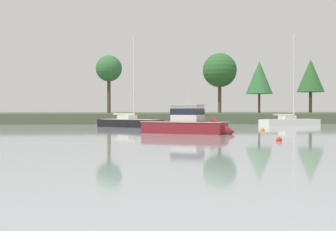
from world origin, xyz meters
TOP-DOWN VIEW (x-y plane):
  - far_shore_bank at (0.00, 93.84)m, footprint 191.42×45.29m
  - sailboat_white at (20.41, 63.56)m, footprint 9.96×5.56m
  - sailboat_black at (-4.11, 59.01)m, footprint 9.29×8.65m
  - cruiser_maroon at (2.26, 41.15)m, footprint 9.94×7.24m
  - mooring_buoy_red at (7.26, 29.33)m, footprint 0.45×0.45m
  - mooring_buoy_orange at (11.14, 46.75)m, footprint 0.49×0.49m
  - shore_tree_left_mid at (15.47, 93.25)m, footprint 7.38×7.38m
  - shore_tree_inland_a at (35.32, 92.10)m, footprint 5.85×5.85m
  - shore_tree_inland_b at (22.75, 88.15)m, footprint 5.50×5.50m
  - shore_tree_inland_c at (-7.98, 83.79)m, footprint 5.02×5.02m

SIDE VIEW (x-z plane):
  - mooring_buoy_red at x=7.26m, z-range -0.17..0.33m
  - mooring_buoy_orange at x=11.14m, z-range -0.18..0.36m
  - sailboat_black at x=-4.11m, z-range -6.43..7.01m
  - sailboat_white at x=20.41m, z-range -7.08..7.67m
  - cruiser_maroon at x=2.26m, z-range -1.98..3.29m
  - far_shore_bank at x=0.00m, z-range 0.00..1.78m
  - shore_tree_inland_b at x=22.75m, z-range 3.72..14.38m
  - shore_tree_inland_a at x=35.32m, z-range 3.98..15.64m
  - shore_tree_inland_c at x=-7.98m, z-range 4.68..15.74m
  - shore_tree_left_mid at x=15.47m, z-range 4.47..17.35m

